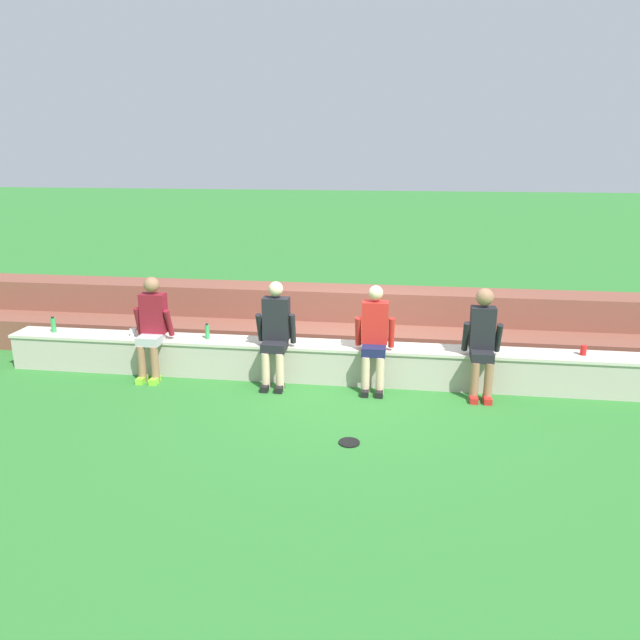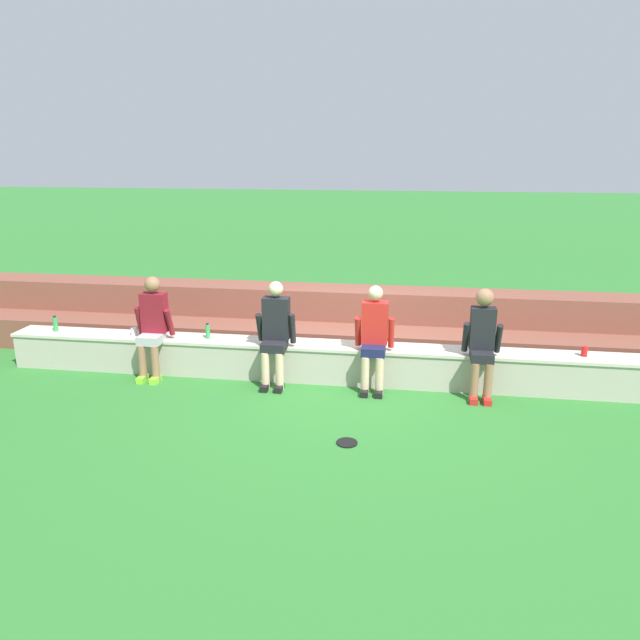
{
  "view_description": "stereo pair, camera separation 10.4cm",
  "coord_description": "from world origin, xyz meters",
  "views": [
    {
      "loc": [
        0.69,
        -7.75,
        3.15
      ],
      "look_at": [
        -0.44,
        0.23,
        0.87
      ],
      "focal_mm": 34.17,
      "sensor_mm": 36.0,
      "label": 1
    },
    {
      "loc": [
        0.79,
        -7.74,
        3.15
      ],
      "look_at": [
        -0.44,
        0.23,
        0.87
      ],
      "focal_mm": 34.17,
      "sensor_mm": 36.0,
      "label": 2
    }
  ],
  "objects": [
    {
      "name": "person_center",
      "position": [
        0.32,
        -0.02,
        0.75
      ],
      "size": [
        0.53,
        0.53,
        1.41
      ],
      "color": "beige",
      "rests_on": "ground"
    },
    {
      "name": "ground_plane",
      "position": [
        0.0,
        0.0,
        0.0
      ],
      "size": [
        80.0,
        80.0,
        0.0
      ],
      "primitive_type": "plane",
      "color": "#2D752D"
    },
    {
      "name": "person_right_of_center",
      "position": [
        1.72,
        -0.04,
        0.77
      ],
      "size": [
        0.5,
        0.55,
        1.43
      ],
      "color": "#996B4C",
      "rests_on": "ground"
    },
    {
      "name": "plastic_cup_left_end",
      "position": [
        -3.18,
        0.22,
        0.58
      ],
      "size": [
        0.09,
        0.09,
        0.11
      ],
      "primitive_type": "cylinder",
      "color": "white",
      "rests_on": "stone_seating_wall"
    },
    {
      "name": "water_bottle_mid_left",
      "position": [
        -4.43,
        0.23,
        0.63
      ],
      "size": [
        0.07,
        0.07,
        0.23
      ],
      "color": "green",
      "rests_on": "stone_seating_wall"
    },
    {
      "name": "plastic_cup_right_end",
      "position": [
        3.06,
        0.25,
        0.59
      ],
      "size": [
        0.08,
        0.08,
        0.13
      ],
      "primitive_type": "cylinder",
      "color": "red",
      "rests_on": "stone_seating_wall"
    },
    {
      "name": "person_far_left",
      "position": [
        -2.79,
        0.01,
        0.77
      ],
      "size": [
        0.53,
        0.57,
        1.43
      ],
      "color": "#996B4C",
      "rests_on": "ground"
    },
    {
      "name": "stone_seating_wall",
      "position": [
        0.0,
        0.23,
        0.28
      ],
      "size": [
        10.0,
        0.5,
        0.52
      ],
      "color": "#B7AF9E",
      "rests_on": "ground"
    },
    {
      "name": "person_left_of_center",
      "position": [
        -1.02,
        -0.04,
        0.76
      ],
      "size": [
        0.54,
        0.54,
        1.43
      ],
      "color": "beige",
      "rests_on": "ground"
    },
    {
      "name": "frisbee",
      "position": [
        0.15,
        -1.65,
        0.01
      ],
      "size": [
        0.24,
        0.24,
        0.02
      ],
      "primitive_type": "cylinder",
      "color": "black",
      "rests_on": "ground"
    },
    {
      "name": "water_bottle_near_left",
      "position": [
        -2.07,
        0.24,
        0.63
      ],
      "size": [
        0.06,
        0.06,
        0.23
      ],
      "color": "green",
      "rests_on": "stone_seating_wall"
    },
    {
      "name": "brick_bleachers",
      "position": [
        0.0,
        1.57,
        0.41
      ],
      "size": [
        13.31,
        1.35,
        0.97
      ],
      "color": "brown",
      "rests_on": "ground"
    }
  ]
}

